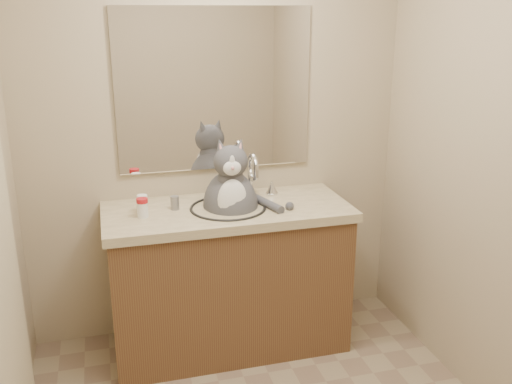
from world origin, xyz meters
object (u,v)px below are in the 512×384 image
Objects in this scene: pill_bottle_redcap at (142,208)px; pill_bottle_orange at (143,204)px; grey_canister at (175,203)px; cat at (231,201)px.

pill_bottle_redcap reaches higher than pill_bottle_orange.
grey_canister is (0.18, 0.07, -0.01)m from pill_bottle_redcap.
cat reaches higher than pill_bottle_orange.
pill_bottle_redcap is at bearing -157.05° from grey_canister.
cat is 0.47m from pill_bottle_orange.
pill_bottle_orange reaches higher than grey_canister.
pill_bottle_redcap is 0.08m from pill_bottle_orange.
cat is at bearing -7.19° from grey_canister.
pill_bottle_orange is at bearing 85.53° from pill_bottle_redcap.
grey_canister is (0.17, -0.00, -0.01)m from pill_bottle_orange.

